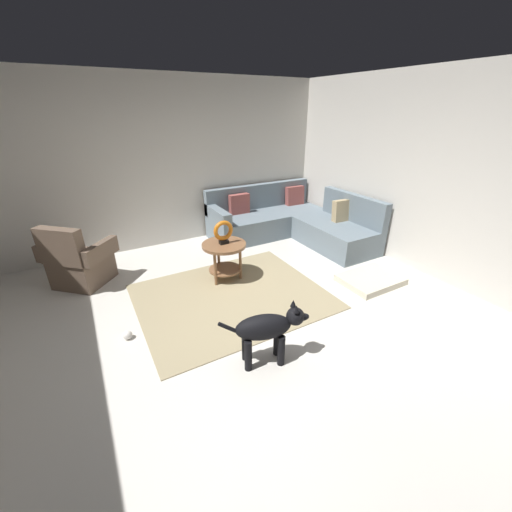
% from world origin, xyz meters
% --- Properties ---
extents(ground_plane, '(6.00, 6.00, 0.10)m').
position_xyz_m(ground_plane, '(0.00, 0.00, -0.05)').
color(ground_plane, silver).
extents(wall_back, '(6.00, 0.12, 2.70)m').
position_xyz_m(wall_back, '(0.00, 2.94, 1.35)').
color(wall_back, silver).
rests_on(wall_back, ground_plane).
extents(wall_right, '(0.12, 6.00, 2.70)m').
position_xyz_m(wall_right, '(2.94, 0.00, 1.35)').
color(wall_right, silver).
rests_on(wall_right, ground_plane).
extents(area_rug, '(2.30, 1.90, 0.01)m').
position_xyz_m(area_rug, '(0.15, 0.70, 0.01)').
color(area_rug, tan).
rests_on(area_rug, ground_plane).
extents(sectional_couch, '(2.20, 2.25, 0.88)m').
position_xyz_m(sectional_couch, '(1.99, 2.01, 0.29)').
color(sectional_couch, slate).
rests_on(sectional_couch, ground_plane).
extents(armchair, '(1.00, 0.98, 0.88)m').
position_xyz_m(armchair, '(-1.49, 2.01, 0.32)').
color(armchair, brown).
rests_on(armchair, ground_plane).
extents(side_table, '(0.60, 0.60, 0.54)m').
position_xyz_m(side_table, '(0.27, 1.17, 0.42)').
color(side_table, brown).
rests_on(side_table, ground_plane).
extents(torus_sculpture, '(0.28, 0.08, 0.33)m').
position_xyz_m(torus_sculpture, '(0.27, 1.17, 0.71)').
color(torus_sculpture, black).
rests_on(torus_sculpture, side_table).
extents(dog_bed_mat, '(0.80, 0.60, 0.09)m').
position_xyz_m(dog_bed_mat, '(1.98, 0.08, 0.04)').
color(dog_bed_mat, beige).
rests_on(dog_bed_mat, ground_plane).
extents(dog, '(0.83, 0.36, 0.63)m').
position_xyz_m(dog, '(-0.04, -0.49, 0.38)').
color(dog, black).
rests_on(dog, ground_plane).
extents(dog_toy_ball, '(0.10, 0.10, 0.10)m').
position_xyz_m(dog_toy_ball, '(-1.16, 0.50, 0.05)').
color(dog_toy_ball, silver).
rests_on(dog_toy_ball, ground_plane).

